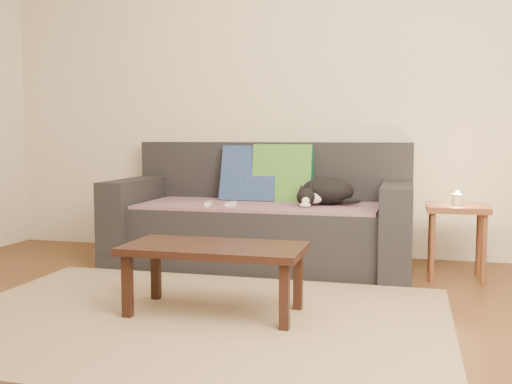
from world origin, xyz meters
The scene contains 13 objects.
ground centered at (0.00, 0.00, 0.00)m, with size 4.50×4.50×0.00m, color brown.
back_wall centered at (0.00, 2.00, 1.30)m, with size 4.50×0.04×2.60m, color beige.
sofa centered at (0.00, 1.57, 0.31)m, with size 2.10×0.94×0.87m.
throw_blanket centered at (0.00, 1.48, 0.43)m, with size 1.66×0.74×0.02m, color #3B2749.
cushion_navy centered at (-0.14, 1.74, 0.63)m, with size 0.42×0.10×0.42m, color #131C53.
cushion_green centered at (0.11, 1.74, 0.63)m, with size 0.44×0.11×0.44m, color #0B4932.
cat centered at (0.46, 1.54, 0.53)m, with size 0.45×0.41×0.19m.
wii_remote_a centered at (-0.15, 1.27, 0.46)m, with size 0.15×0.04×0.03m, color white.
wii_remote_b centered at (-0.30, 1.25, 0.46)m, with size 0.15×0.04×0.03m, color white.
side_table centered at (1.32, 1.42, 0.39)m, with size 0.38×0.38×0.48m.
candle centered at (1.32, 1.42, 0.51)m, with size 0.06×0.06×0.09m.
rug centered at (0.00, 0.15, 0.01)m, with size 2.50×1.80×0.01m, color #A2846F.
coffee_table centered at (0.07, 0.27, 0.32)m, with size 0.91×0.46×0.36m.
Camera 1 is at (1.03, -2.58, 0.91)m, focal length 42.00 mm.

